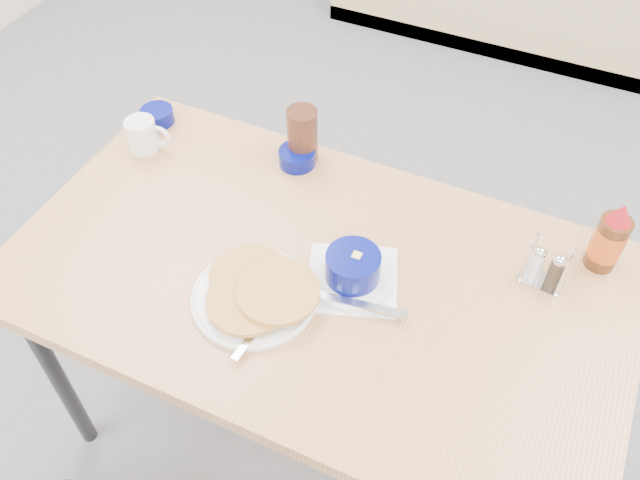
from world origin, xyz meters
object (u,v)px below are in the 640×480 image
at_px(dining_table, 316,289).
at_px(grits_setting, 353,270).
at_px(amber_tumbler, 302,135).
at_px(coffee_mug, 143,135).
at_px(butter_bowl, 297,157).
at_px(condiment_caddy, 545,270).
at_px(syrup_bottle, 609,239).
at_px(creamer_bowl, 157,116).
at_px(pancake_plate, 256,293).

xyz_separation_m(dining_table, grits_setting, (0.08, 0.01, 0.10)).
xyz_separation_m(dining_table, amber_tumbler, (-0.20, 0.34, 0.14)).
bearing_deg(dining_table, coffee_mug, 161.83).
relative_size(butter_bowl, condiment_caddy, 0.83).
distance_m(grits_setting, butter_bowl, 0.41).
distance_m(grits_setting, syrup_bottle, 0.57).
bearing_deg(coffee_mug, creamer_bowl, 108.01).
relative_size(grits_setting, syrup_bottle, 1.48).
relative_size(grits_setting, amber_tumbler, 1.86).
height_order(amber_tumbler, syrup_bottle, syrup_bottle).
distance_m(creamer_bowl, butter_bowl, 0.43).
height_order(pancake_plate, condiment_caddy, condiment_caddy).
relative_size(coffee_mug, creamer_bowl, 1.28).
bearing_deg(amber_tumbler, syrup_bottle, -3.20).
bearing_deg(condiment_caddy, pancake_plate, -144.90).
height_order(dining_table, syrup_bottle, syrup_bottle).
bearing_deg(grits_setting, butter_bowl, 133.53).
height_order(butter_bowl, condiment_caddy, condiment_caddy).
relative_size(pancake_plate, creamer_bowl, 3.32).
bearing_deg(creamer_bowl, grits_setting, -22.26).
bearing_deg(grits_setting, amber_tumbler, 130.69).
xyz_separation_m(amber_tumbler, condiment_caddy, (0.66, -0.15, -0.03)).
bearing_deg(creamer_bowl, condiment_caddy, -6.07).
xyz_separation_m(grits_setting, condiment_caddy, (0.38, 0.17, 0.01)).
xyz_separation_m(dining_table, condiment_caddy, (0.47, 0.19, 0.10)).
height_order(butter_bowl, syrup_bottle, syrup_bottle).
bearing_deg(coffee_mug, pancake_plate, -32.00).
distance_m(amber_tumbler, syrup_bottle, 0.77).
xyz_separation_m(pancake_plate, creamer_bowl, (-0.54, 0.43, -0.00)).
relative_size(grits_setting, condiment_caddy, 2.38).
bearing_deg(butter_bowl, condiment_caddy, -10.52).
relative_size(dining_table, syrup_bottle, 7.51).
distance_m(dining_table, coffee_mug, 0.63).
xyz_separation_m(grits_setting, creamer_bowl, (-0.71, 0.29, -0.02)).
height_order(condiment_caddy, syrup_bottle, syrup_bottle).
height_order(dining_table, coffee_mug, coffee_mug).
distance_m(dining_table, condiment_caddy, 0.51).
distance_m(grits_setting, amber_tumbler, 0.43).
xyz_separation_m(amber_tumbler, syrup_bottle, (0.77, -0.04, 0.01)).
relative_size(amber_tumbler, condiment_caddy, 1.28).
bearing_deg(pancake_plate, grits_setting, 38.63).
distance_m(dining_table, syrup_bottle, 0.66).
height_order(grits_setting, syrup_bottle, syrup_bottle).
bearing_deg(grits_setting, coffee_mug, 164.93).
distance_m(pancake_plate, condiment_caddy, 0.63).
height_order(pancake_plate, amber_tumbler, amber_tumbler).
bearing_deg(condiment_caddy, butter_bowl, 175.23).
relative_size(pancake_plate, grits_setting, 1.08).
relative_size(dining_table, pancake_plate, 4.71).
distance_m(grits_setting, creamer_bowl, 0.77).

